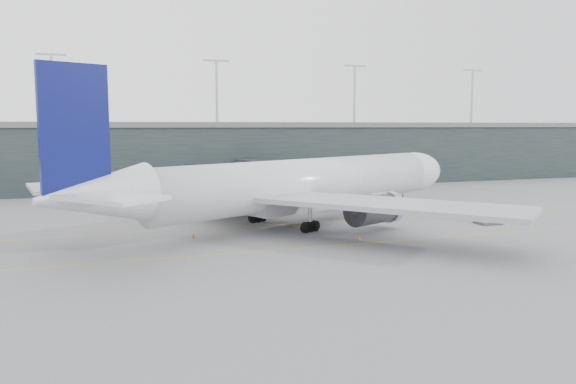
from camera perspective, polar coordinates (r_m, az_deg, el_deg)
name	(u,v)px	position (r m, az deg, el deg)	size (l,w,h in m)	color
ground	(251,221)	(85.33, -3.79, -2.99)	(320.00, 320.00, 0.00)	slate
taxiline_a	(258,226)	(81.53, -3.06, -3.44)	(160.00, 0.25, 0.02)	#BF9D12
taxiline_b	(295,248)	(66.58, 0.72, -5.75)	(160.00, 0.25, 0.02)	#BF9D12
taxiline_lead_main	(249,203)	(105.70, -4.00, -1.09)	(0.25, 60.00, 0.02)	#BF9D12
terminal	(189,153)	(141.08, -9.99, 3.90)	(240.00, 36.00, 29.00)	black
main_aircraft	(303,184)	(82.50, 1.49, 0.80)	(70.77, 65.13, 20.89)	silver
jet_bridge	(292,171)	(113.12, 0.43, 2.13)	(16.43, 45.27, 7.06)	#28292D
gse_cart	(467,214)	(90.92, 17.76, -2.17)	(2.47, 1.94, 1.48)	#A50B15
baggage_dolly	(488,223)	(88.01, 19.65, -2.94)	(3.35, 2.68, 0.34)	#3C3D41
uld_a	(213,206)	(95.15, -7.62, -1.43)	(2.32, 2.00, 1.86)	#333337
uld_b	(225,206)	(94.85, -6.45, -1.43)	(2.20, 1.84, 1.87)	#333337
uld_c	(235,206)	(94.12, -5.44, -1.45)	(2.37, 2.00, 1.96)	#333337
cone_nose	(463,214)	(94.18, 17.33, -2.15)	(0.44, 0.44, 0.69)	orange
cone_wing_stbd	(359,237)	(72.10, 7.23, -4.57)	(0.42, 0.42, 0.68)	#E45F0C
cone_wing_port	(276,206)	(98.56, -1.27, -1.42)	(0.50, 0.50, 0.80)	orange
cone_tail	(193,235)	(73.53, -9.60, -4.37)	(0.45, 0.45, 0.71)	#DC5F0C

